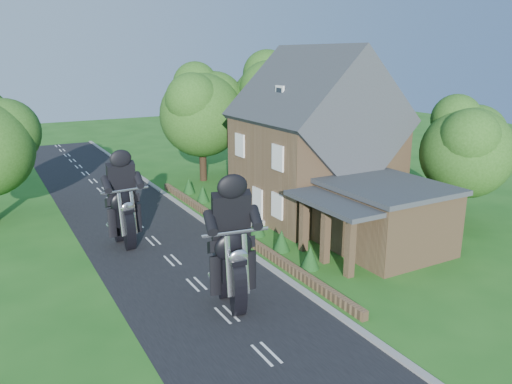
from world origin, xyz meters
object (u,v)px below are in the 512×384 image
garden_wall (233,230)px  house (315,144)px  motorcycle_lead (232,288)px  motorcycle_follow (125,232)px  annex (383,216)px

garden_wall → house: (6.19, 1.00, 4.14)m
motorcycle_lead → motorcycle_follow: size_ratio=1.06×
garden_wall → annex: bearing=-46.2°
motorcycle_lead → motorcycle_follow: bearing=-69.0°
motorcycle_lead → house: bearing=-131.2°
annex → garden_wall: bearing=133.8°
house → motorcycle_follow: size_ratio=6.22×
annex → motorcycle_lead: annex is taller
house → motorcycle_follow: (-11.94, 0.02, -3.58)m
house → motorcycle_lead: (-10.02, -8.54, -3.53)m
garden_wall → motorcycle_follow: size_ratio=13.36×
house → garden_wall: bearing=-170.8°
motorcycle_lead → garden_wall: bearing=-108.6°
annex → motorcycle_lead: bearing=-169.5°
house → annex: house is taller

